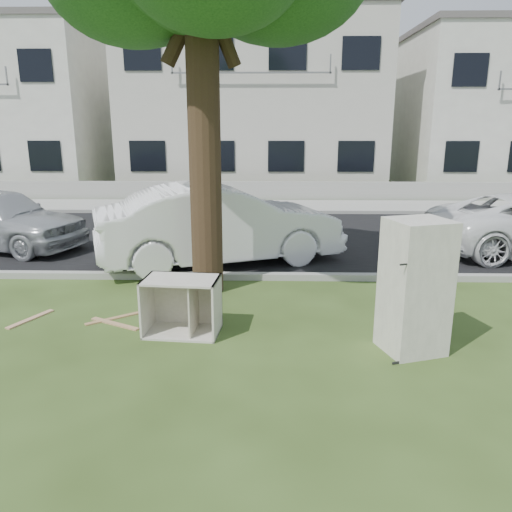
{
  "coord_description": "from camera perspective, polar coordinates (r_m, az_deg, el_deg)",
  "views": [
    {
      "loc": [
        0.64,
        -6.59,
        2.88
      ],
      "look_at": [
        0.48,
        0.6,
        0.96
      ],
      "focal_mm": 35.0,
      "sensor_mm": 36.0,
      "label": 1
    }
  ],
  "objects": [
    {
      "name": "ground",
      "position": [
        7.22,
        -3.94,
        -8.56
      ],
      "size": [
        120.0,
        120.0,
        0.0
      ],
      "primitive_type": "plane",
      "color": "#2D4017"
    },
    {
      "name": "road",
      "position": [
        12.93,
        -1.58,
        2.13
      ],
      "size": [
        120.0,
        7.0,
        0.01
      ],
      "primitive_type": "cube",
      "color": "black",
      "rests_on": "ground"
    },
    {
      "name": "kerb_near",
      "position": [
        9.51,
        -2.63,
        -2.66
      ],
      "size": [
        120.0,
        0.18,
        0.12
      ],
      "primitive_type": "cube",
      "color": "gray",
      "rests_on": "ground"
    },
    {
      "name": "kerb_far",
      "position": [
        16.41,
        -0.96,
        4.87
      ],
      "size": [
        120.0,
        0.18,
        0.12
      ],
      "primitive_type": "cube",
      "color": "gray",
      "rests_on": "ground"
    },
    {
      "name": "sidewalk",
      "position": [
        17.84,
        -0.78,
        5.7
      ],
      "size": [
        120.0,
        2.8,
        0.01
      ],
      "primitive_type": "cube",
      "color": "gray",
      "rests_on": "ground"
    },
    {
      "name": "low_wall",
      "position": [
        19.37,
        -0.61,
        7.48
      ],
      "size": [
        120.0,
        0.15,
        0.7
      ],
      "primitive_type": "cube",
      "color": "gray",
      "rests_on": "ground"
    },
    {
      "name": "townhouse_center",
      "position": [
        24.12,
        -0.23,
        16.99
      ],
      "size": [
        11.22,
        8.16,
        7.44
      ],
      "color": "#B8B4A7",
      "rests_on": "ground"
    },
    {
      "name": "fridge",
      "position": [
        6.66,
        17.71,
        -3.37
      ],
      "size": [
        0.88,
        0.85,
        1.73
      ],
      "primitive_type": "cube",
      "rotation": [
        0.0,
        0.0,
        0.31
      ],
      "color": "#B5AEA3",
      "rests_on": "ground"
    },
    {
      "name": "cabinet",
      "position": [
        7.08,
        -8.47,
        -5.67
      ],
      "size": [
        1.09,
        0.73,
        0.8
      ],
      "primitive_type": "cube",
      "rotation": [
        0.0,
        0.0,
        -0.09
      ],
      "color": "white",
      "rests_on": "ground"
    },
    {
      "name": "plank_a",
      "position": [
        7.95,
        -15.47,
        -6.77
      ],
      "size": [
        0.85,
        0.66,
        0.02
      ],
      "primitive_type": "cube",
      "rotation": [
        0.0,
        0.0,
        0.64
      ],
      "color": "#A1784D",
      "rests_on": "ground"
    },
    {
      "name": "plank_b",
      "position": [
        7.71,
        -15.83,
        -7.46
      ],
      "size": [
        0.82,
        0.49,
        0.02
      ],
      "primitive_type": "cube",
      "rotation": [
        0.0,
        0.0,
        -0.49
      ],
      "color": "tan",
      "rests_on": "ground"
    },
    {
      "name": "plank_c",
      "position": [
        8.33,
        -24.37,
        -6.58
      ],
      "size": [
        0.42,
        0.78,
        0.02
      ],
      "primitive_type": "cube",
      "rotation": [
        0.0,
        0.0,
        1.14
      ],
      "color": "tan",
      "rests_on": "ground"
    },
    {
      "name": "car_center",
      "position": [
        10.44,
        -4.13,
        3.64
      ],
      "size": [
        5.36,
        3.44,
        1.67
      ],
      "primitive_type": "imported",
      "rotation": [
        0.0,
        0.0,
        1.93
      ],
      "color": "white",
      "rests_on": "ground"
    }
  ]
}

